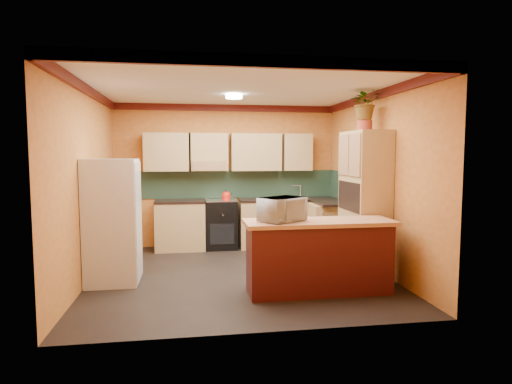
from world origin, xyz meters
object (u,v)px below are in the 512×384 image
base_cabinets_back (254,224)px  fridge (112,221)px  breakfast_bar (319,258)px  microwave (282,209)px  pantry (364,203)px  stove (221,224)px

base_cabinets_back → fridge: bearing=-139.0°
breakfast_bar → microwave: bearing=180.0°
pantry → microwave: bearing=-150.5°
base_cabinets_back → pantry: 2.47m
pantry → breakfast_bar: size_ratio=1.17×
base_cabinets_back → stove: (-0.62, -0.00, 0.02)m
stove → pantry: (1.98, -1.98, 0.59)m
breakfast_bar → microwave: size_ratio=3.33×
pantry → breakfast_bar: (-0.94, -0.80, -0.61)m
base_cabinets_back → fridge: (-2.24, -1.95, 0.41)m
stove → breakfast_bar: bearing=-69.4°
stove → pantry: size_ratio=0.43×
microwave → pantry: bearing=-4.7°
fridge → breakfast_bar: size_ratio=0.94×
base_cabinets_back → breakfast_bar: (0.42, -2.78, 0.00)m
fridge → pantry: bearing=-0.4°
base_cabinets_back → pantry: size_ratio=1.74×
stove → pantry: 2.86m
stove → breakfast_bar: size_ratio=0.51×
microwave → fridge: bearing=125.1°
pantry → base_cabinets_back: bearing=124.5°
base_cabinets_back → fridge: size_ratio=2.15×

